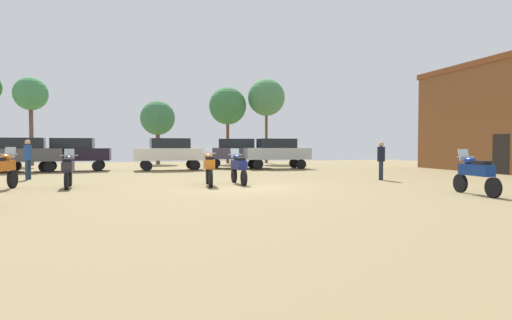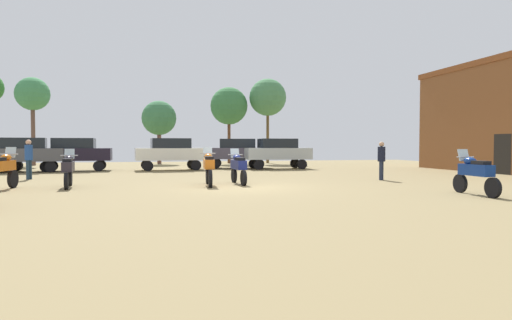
{
  "view_description": "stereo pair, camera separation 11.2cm",
  "coord_description": "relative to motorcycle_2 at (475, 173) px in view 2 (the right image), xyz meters",
  "views": [
    {
      "loc": [
        -3.28,
        -15.95,
        1.61
      ],
      "look_at": [
        1.04,
        2.3,
        0.96
      ],
      "focal_mm": 30.53,
      "sensor_mm": 36.0,
      "label": 1
    },
    {
      "loc": [
        -3.17,
        -15.98,
        1.61
      ],
      "look_at": [
        1.04,
        2.3,
        0.96
      ],
      "focal_mm": 30.53,
      "sensor_mm": 36.0,
      "label": 2
    }
  ],
  "objects": [
    {
      "name": "ground_plane",
      "position": [
        -6.68,
        4.16,
        -0.72
      ],
      "size": [
        44.0,
        52.0,
        0.02
      ],
      "color": "olive"
    },
    {
      "name": "motorcycle_2",
      "position": [
        0.0,
        0.0,
        0.0
      ],
      "size": [
        0.62,
        2.15,
        1.45
      ],
      "rotation": [
        0.0,
        0.0,
        -0.04
      ],
      "color": "black",
      "rests_on": "ground"
    },
    {
      "name": "motorcycle_3",
      "position": [
        -15.12,
        5.04,
        0.03
      ],
      "size": [
        0.65,
        2.3,
        1.51
      ],
      "rotation": [
        0.0,
        0.0,
        -0.13
      ],
      "color": "black",
      "rests_on": "ground"
    },
    {
      "name": "motorcycle_5",
      "position": [
        -6.59,
        5.52,
        -0.01
      ],
      "size": [
        0.62,
        2.14,
        1.44
      ],
      "rotation": [
        0.0,
        0.0,
        0.07
      ],
      "color": "black",
      "rests_on": "ground"
    },
    {
      "name": "motorcycle_6",
      "position": [
        -13.04,
        5.49,
        -0.0
      ],
      "size": [
        0.62,
        2.2,
        1.44
      ],
      "rotation": [
        0.0,
        0.0,
        0.1
      ],
      "color": "black",
      "rests_on": "ground"
    },
    {
      "name": "motorcycle_7",
      "position": [
        -7.84,
        5.11,
        0.03
      ],
      "size": [
        0.62,
        2.3,
        1.5
      ],
      "rotation": [
        0.0,
        0.0,
        -0.05
      ],
      "color": "black",
      "rests_on": "ground"
    },
    {
      "name": "car_1",
      "position": [
        -17.33,
        15.76,
        0.46
      ],
      "size": [
        4.52,
        2.42,
        2.0
      ],
      "rotation": [
        0.0,
        0.0,
        1.72
      ],
      "color": "black",
      "rests_on": "ground"
    },
    {
      "name": "car_2",
      "position": [
        -14.7,
        16.45,
        0.46
      ],
      "size": [
        4.35,
        1.92,
        2.0
      ],
      "rotation": [
        0.0,
        0.0,
        1.6
      ],
      "color": "black",
      "rests_on": "ground"
    },
    {
      "name": "car_3",
      "position": [
        -8.94,
        15.99,
        0.46
      ],
      "size": [
        4.44,
        2.17,
        2.0
      ],
      "rotation": [
        0.0,
        0.0,
        1.66
      ],
      "color": "black",
      "rests_on": "ground"
    },
    {
      "name": "car_5",
      "position": [
        -2.0,
        15.91,
        0.46
      ],
      "size": [
        4.32,
        1.84,
        2.0
      ],
      "rotation": [
        0.0,
        0.0,
        1.58
      ],
      "color": "black",
      "rests_on": "ground"
    },
    {
      "name": "car_6",
      "position": [
        -4.41,
        17.35,
        0.46
      ],
      "size": [
        4.56,
        2.59,
        2.0
      ],
      "rotation": [
        0.0,
        0.0,
        1.38
      ],
      "color": "black",
      "rests_on": "ground"
    },
    {
      "name": "person_1",
      "position": [
        0.08,
        6.03,
        0.3
      ],
      "size": [
        0.48,
        0.48,
        1.73
      ],
      "rotation": [
        0.0,
        0.0,
        3.89
      ],
      "color": "#21283D",
      "rests_on": "ground"
    },
    {
      "name": "person_3",
      "position": [
        -15.56,
        10.01,
        0.36
      ],
      "size": [
        0.44,
        0.44,
        1.83
      ],
      "rotation": [
        0.0,
        0.0,
        1.18
      ],
      "color": "#1E3347",
      "rests_on": "ground"
    },
    {
      "name": "tree_1",
      "position": [
        -9.58,
        25.63,
        3.1
      ],
      "size": [
        2.87,
        2.87,
        5.29
      ],
      "color": "brown",
      "rests_on": "ground"
    },
    {
      "name": "tree_2",
      "position": [
        -3.66,
        25.46,
        4.22
      ],
      "size": [
        3.22,
        3.22,
        6.57
      ],
      "color": "brown",
      "rests_on": "ground"
    },
    {
      "name": "tree_4",
      "position": [
        -0.3,
        25.07,
        5.0
      ],
      "size": [
        3.22,
        3.22,
        7.35
      ],
      "color": "brown",
      "rests_on": "ground"
    },
    {
      "name": "tree_5",
      "position": [
        -19.06,
        24.71,
        4.72
      ],
      "size": [
        2.53,
        2.53,
        6.78
      ],
      "color": "brown",
      "rests_on": "ground"
    }
  ]
}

